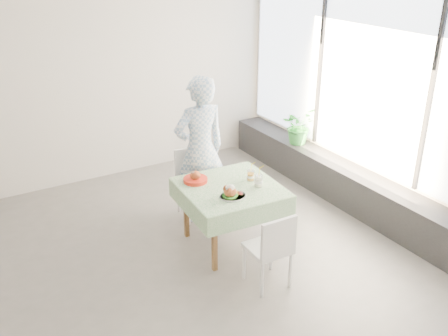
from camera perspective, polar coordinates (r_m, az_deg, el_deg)
floor at (r=5.57m, az=-8.00°, el=-10.89°), size 6.00×6.00×0.00m
wall_back at (r=7.18m, az=-16.69°, el=8.85°), size 6.00×0.02×2.80m
wall_front at (r=3.00m, az=10.18°, el=-12.60°), size 6.00×0.02×2.80m
wall_right at (r=6.55m, az=16.25°, el=7.48°), size 0.02×5.00×2.80m
window_pane at (r=6.47m, az=16.32°, el=9.56°), size 0.01×4.80×2.18m
window_ledge at (r=6.82m, az=13.97°, el=-2.00°), size 0.40×4.80×0.50m
cafe_table at (r=5.63m, az=0.70°, el=-4.69°), size 1.11×1.11×0.74m
chair_far at (r=6.34m, az=-3.23°, el=-3.19°), size 0.44×0.44×0.86m
chair_near at (r=5.12m, az=5.04°, el=-10.69°), size 0.40×0.40×0.83m
diner at (r=6.02m, az=-2.77°, el=2.08°), size 0.67×0.44×1.83m
main_dish at (r=5.24m, az=0.86°, el=-2.89°), size 0.29×0.29×0.15m
juice_cup_orange at (r=5.62m, az=3.06°, el=-0.89°), size 0.09×0.09×0.24m
juice_cup_lemonade at (r=5.49m, az=3.96°, el=-1.50°), size 0.10×0.10×0.27m
second_dish at (r=5.60m, az=-3.29°, el=-1.21°), size 0.27×0.27×0.13m
potted_plant at (r=7.36m, az=8.52°, el=4.82°), size 0.60×0.56×0.54m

